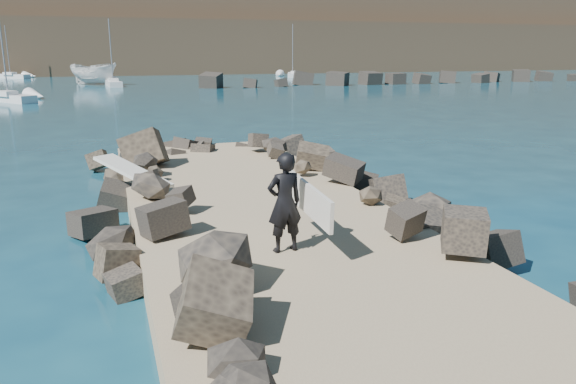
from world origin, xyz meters
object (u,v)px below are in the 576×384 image
Objects in this scene: boat_imported at (94,74)px; surfer_with_board at (288,202)px; surfboard_resting at (133,176)px; sailboat_a at (8,98)px.

surfer_with_board is (3.80, -67.33, 0.16)m from boat_imported.
surfboard_resting is at bearing 114.12° from surfer_with_board.
surfer_with_board is (2.51, -5.60, 0.51)m from surfboard_resting.
surfer_with_board is at bearing -101.18° from surfboard_resting.
surfboard_resting is 0.32× the size of sailboat_a.
sailboat_a reaches higher than boat_imported.
surfer_with_board is 0.30× the size of sailboat_a.
boat_imported is (-1.30, 61.73, 0.35)m from surfboard_resting.
surfboard_resting is 61.74m from boat_imported.
surfer_with_board is at bearing -76.29° from sailboat_a.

